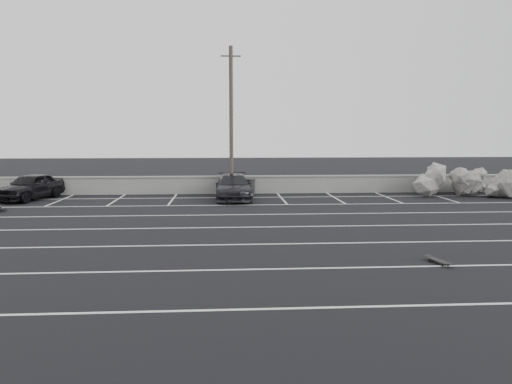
{
  "coord_description": "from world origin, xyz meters",
  "views": [
    {
      "loc": [
        0.78,
        -15.76,
        3.54
      ],
      "look_at": [
        2.21,
        6.05,
        1.0
      ],
      "focal_mm": 35.0,
      "sensor_mm": 36.0,
      "label": 1
    }
  ],
  "objects": [
    {
      "name": "car_right",
      "position": [
        1.31,
        11.22,
        0.68
      ],
      "size": [
        1.99,
        4.75,
        1.37
      ],
      "primitive_type": "imported",
      "rotation": [
        0.0,
        0.0,
        0.02
      ],
      "color": "black",
      "rests_on": "ground"
    },
    {
      "name": "stall_lines",
      "position": [
        -0.08,
        4.41,
        0.0
      ],
      "size": [
        36.0,
        20.05,
        0.01
      ],
      "color": "silver",
      "rests_on": "ground"
    },
    {
      "name": "utility_pole",
      "position": [
        1.25,
        13.2,
        4.31
      ],
      "size": [
        1.13,
        0.23,
        8.51
      ],
      "color": "#4C4238",
      "rests_on": "ground"
    },
    {
      "name": "ground",
      "position": [
        0.0,
        0.0,
        0.0
      ],
      "size": [
        120.0,
        120.0,
        0.0
      ],
      "primitive_type": "plane",
      "color": "black",
      "rests_on": "ground"
    },
    {
      "name": "riprap_pile",
      "position": [
        14.93,
        11.79,
        0.59
      ],
      "size": [
        6.03,
        4.32,
        1.53
      ],
      "color": "#9D9A93",
      "rests_on": "ground"
    },
    {
      "name": "skateboard",
      "position": [
        6.66,
        -2.74,
        0.08
      ],
      "size": [
        0.42,
        0.86,
        0.1
      ],
      "rotation": [
        0.0,
        0.0,
        0.26
      ],
      "color": "black",
      "rests_on": "ground"
    },
    {
      "name": "car_left",
      "position": [
        -9.65,
        11.8,
        0.72
      ],
      "size": [
        2.92,
        4.55,
        1.44
      ],
      "primitive_type": "imported",
      "rotation": [
        0.0,
        0.0,
        -0.31
      ],
      "color": "black",
      "rests_on": "ground"
    },
    {
      "name": "seawall",
      "position": [
        0.0,
        14.0,
        0.55
      ],
      "size": [
        50.0,
        0.45,
        1.06
      ],
      "color": "gray",
      "rests_on": "ground"
    },
    {
      "name": "trash_bin",
      "position": [
        2.38,
        13.6,
        0.45
      ],
      "size": [
        0.7,
        0.7,
        0.89
      ],
      "rotation": [
        0.0,
        0.0,
        0.22
      ],
      "color": "#252528",
      "rests_on": "ground"
    }
  ]
}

